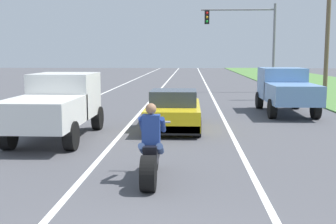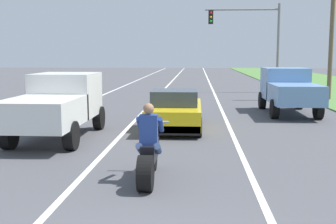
# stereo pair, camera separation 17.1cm
# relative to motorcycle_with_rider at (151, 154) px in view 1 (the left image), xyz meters

# --- Properties ---
(lane_stripe_left_solid) EXTENTS (0.14, 120.00, 0.01)m
(lane_stripe_left_solid) POSITION_rel_motorcycle_with_rider_xyz_m (-5.07, 15.72, -0.59)
(lane_stripe_left_solid) COLOR white
(lane_stripe_left_solid) RESTS_ON ground
(lane_stripe_right_solid) EXTENTS (0.14, 120.00, 0.01)m
(lane_stripe_right_solid) POSITION_rel_motorcycle_with_rider_xyz_m (2.13, 15.72, -0.59)
(lane_stripe_right_solid) COLOR white
(lane_stripe_right_solid) RESTS_ON ground
(lane_stripe_centre_dashed) EXTENTS (0.14, 120.00, 0.01)m
(lane_stripe_centre_dashed) POSITION_rel_motorcycle_with_rider_xyz_m (-1.47, 15.72, -0.59)
(lane_stripe_centre_dashed) COLOR white
(lane_stripe_centre_dashed) RESTS_ON ground
(motorcycle_with_rider) EXTENTS (0.70, 2.21, 1.62)m
(motorcycle_with_rider) POSITION_rel_motorcycle_with_rider_xyz_m (0.00, 0.00, 0.00)
(motorcycle_with_rider) COLOR black
(motorcycle_with_rider) RESTS_ON ground
(sports_car_yellow) EXTENTS (1.84, 4.30, 1.37)m
(sports_car_yellow) POSITION_rel_motorcycle_with_rider_xyz_m (0.21, 6.47, 0.04)
(sports_car_yellow) COLOR yellow
(sports_car_yellow) RESTS_ON ground
(pickup_truck_left_lane_white) EXTENTS (2.02, 4.80, 1.98)m
(pickup_truck_left_lane_white) POSITION_rel_motorcycle_with_rider_xyz_m (-3.30, 4.45, 0.51)
(pickup_truck_left_lane_white) COLOR silver
(pickup_truck_left_lane_white) RESTS_ON ground
(pickup_truck_right_shoulder_light_blue) EXTENTS (2.02, 4.80, 1.98)m
(pickup_truck_right_shoulder_light_blue) POSITION_rel_motorcycle_with_rider_xyz_m (4.97, 10.71, 0.51)
(pickup_truck_right_shoulder_light_blue) COLOR #6B93C6
(pickup_truck_right_shoulder_light_blue) RESTS_ON ground
(traffic_light_mast_near) EXTENTS (5.07, 0.34, 6.00)m
(traffic_light_mast_near) POSITION_rel_motorcycle_with_rider_xyz_m (4.87, 21.65, 3.44)
(traffic_light_mast_near) COLOR gray
(traffic_light_mast_near) RESTS_ON ground
(utility_pole_roadside) EXTENTS (0.24, 0.24, 8.91)m
(utility_pole_roadside) POSITION_rel_motorcycle_with_rider_xyz_m (8.47, 16.62, 3.86)
(utility_pole_roadside) COLOR brown
(utility_pole_roadside) RESTS_ON ground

